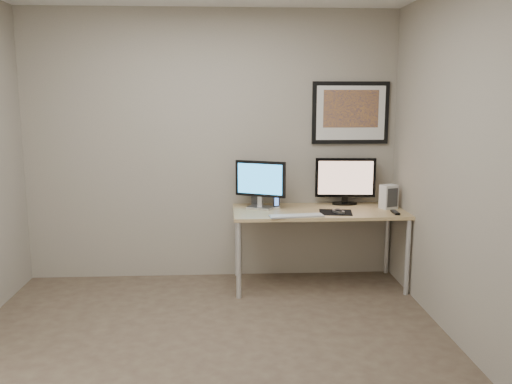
% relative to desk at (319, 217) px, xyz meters
% --- Properties ---
extents(floor, '(3.60, 3.60, 0.00)m').
position_rel_desk_xyz_m(floor, '(-1.00, -1.35, -0.66)').
color(floor, '#48382D').
rests_on(floor, ground).
extents(room, '(3.60, 3.60, 3.60)m').
position_rel_desk_xyz_m(room, '(-1.00, -0.90, 0.98)').
color(room, white).
rests_on(room, ground).
extents(desk, '(1.60, 0.70, 0.73)m').
position_rel_desk_xyz_m(desk, '(0.00, 0.00, 0.00)').
color(desk, olive).
rests_on(desk, floor).
extents(framed_art, '(0.75, 0.04, 0.60)m').
position_rel_desk_xyz_m(framed_art, '(0.35, 0.33, 0.96)').
color(framed_art, black).
rests_on(framed_art, room).
extents(monitor_large, '(0.46, 0.24, 0.45)m').
position_rel_desk_xyz_m(monitor_large, '(-0.54, 0.11, 0.32)').
color(monitor_large, '#ADADB2').
rests_on(monitor_large, desk).
extents(monitor_tv, '(0.59, 0.15, 0.46)m').
position_rel_desk_xyz_m(monitor_tv, '(0.30, 0.24, 0.31)').
color(monitor_tv, black).
rests_on(monitor_tv, desk).
extents(speaker_left, '(0.09, 0.09, 0.19)m').
position_rel_desk_xyz_m(speaker_left, '(-0.58, 0.25, 0.16)').
color(speaker_left, '#ADADB2').
rests_on(speaker_left, desk).
extents(speaker_right, '(0.07, 0.07, 0.18)m').
position_rel_desk_xyz_m(speaker_right, '(-0.38, 0.23, 0.16)').
color(speaker_right, '#ADADB2').
rests_on(speaker_right, desk).
extents(phone_dock, '(0.07, 0.07, 0.12)m').
position_rel_desk_xyz_m(phone_dock, '(-0.39, 0.11, 0.12)').
color(phone_dock, black).
rests_on(phone_dock, desk).
extents(keyboard, '(0.49, 0.19, 0.02)m').
position_rel_desk_xyz_m(keyboard, '(-0.25, -0.28, 0.07)').
color(keyboard, silver).
rests_on(keyboard, desk).
extents(mousepad, '(0.33, 0.30, 0.00)m').
position_rel_desk_xyz_m(mousepad, '(0.13, -0.12, 0.07)').
color(mousepad, black).
rests_on(mousepad, desk).
extents(mouse, '(0.09, 0.12, 0.04)m').
position_rel_desk_xyz_m(mouse, '(0.15, -0.15, 0.09)').
color(mouse, black).
rests_on(mouse, mousepad).
extents(remote, '(0.05, 0.17, 0.02)m').
position_rel_desk_xyz_m(remote, '(0.67, -0.19, 0.08)').
color(remote, black).
rests_on(remote, desk).
extents(fan_unit, '(0.18, 0.16, 0.23)m').
position_rel_desk_xyz_m(fan_unit, '(0.67, 0.03, 0.18)').
color(fan_unit, silver).
rests_on(fan_unit, desk).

